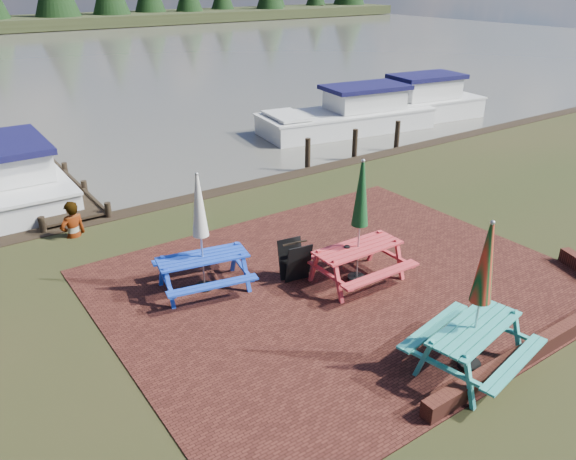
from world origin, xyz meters
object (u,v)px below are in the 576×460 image
Objects in this scene: picnic_table_blue at (202,251)px; boat_near at (350,117)px; jetty at (36,174)px; chalkboard at (295,261)px; person at (68,202)px; boat_jetty at (12,176)px; picnic_table_teal at (476,321)px; picnic_table_red at (359,241)px; boat_far at (413,105)px.

picnic_table_blue reaches higher than boat_near.
chalkboard is at bearing -73.58° from jetty.
jetty is 5.25× the size of person.
person is (0.48, -4.30, 0.48)m from boat_jetty.
boat_near reaches higher than chalkboard.
picnic_table_red is (0.36, 3.10, 0.01)m from picnic_table_teal.
boat_near is at bearing 0.84° from boat_jetty.
jetty is 1.00m from boat_jetty.
picnic_table_red is 0.28× the size of jetty.
picnic_table_teal is 0.34× the size of boat_near.
picnic_table_blue is 8.49m from boat_jetty.
boat_jetty is at bearing 97.51° from boat_far.
picnic_table_red reaches higher than boat_far.
boat_jetty reaches higher than jetty.
person is (-15.78, -4.21, 0.44)m from boat_far.
jetty is at bearing 95.22° from boat_far.
chalkboard is (-1.01, 0.75, -0.46)m from picnic_table_red.
picnic_table_red is 3.02× the size of chalkboard.
picnic_table_teal is 0.37× the size of boat_jetty.
picnic_table_teal is 1.05× the size of picnic_table_blue.
chalkboard is at bearing 132.83° from boat_far.
boat_near is (12.00, -0.60, 0.27)m from jetty.
picnic_table_blue is at bearing -76.33° from boat_jetty.
person is at bearing -93.02° from jetty.
jetty is (-3.47, 13.45, -0.77)m from picnic_table_teal.
boat_jetty is at bearing 98.70° from boat_near.
jetty is (-2.83, 9.60, -0.32)m from chalkboard.
person is at bearing 118.04° from boat_near.
jetty is (-1.16, 8.88, -0.72)m from picnic_table_blue.
jetty is (-3.83, 10.35, -0.77)m from picnic_table_red.
picnic_table_red is at bearing 72.67° from picnic_table_teal.
boat_far is (3.53, -0.11, 0.04)m from boat_near.
picnic_table_red is at bearing 148.68° from boat_near.
picnic_table_blue is 1.86m from chalkboard.
person is (-3.09, 4.68, 0.43)m from chalkboard.
boat_near is (10.84, 8.28, -0.46)m from picnic_table_blue.
boat_far is at bearing 40.98° from picnic_table_blue.
boat_far is at bearing 40.17° from picnic_table_red.
person is (-1.41, 3.96, 0.03)m from picnic_table_blue.
jetty is 4.98m from person.
picnic_table_red is 0.34× the size of boat_near.
picnic_table_blue is 0.32× the size of boat_near.
boat_jetty is 0.97× the size of boat_far.
picnic_table_blue is 1.39× the size of person.
boat_jetty is (-4.57, 9.73, -0.51)m from picnic_table_red.
jetty is at bearing 93.83° from picnic_table_teal.
person is (-0.26, -4.92, 0.75)m from jetty.
picnic_table_red reaches higher than chalkboard.
picnic_table_red reaches higher than boat_near.
picnic_table_teal is 0.36× the size of boat_far.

